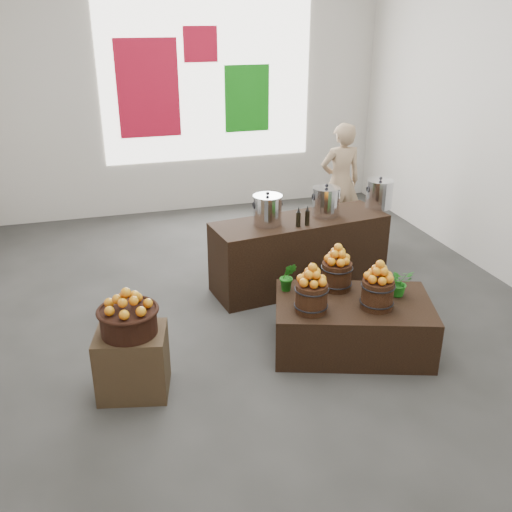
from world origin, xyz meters
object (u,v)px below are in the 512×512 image
object	(u,v)px
crate	(133,362)
stock_pot_center	(326,202)
display_table	(352,324)
shopper	(340,182)
counter	(299,253)
stock_pot_left	(267,211)
wicker_basket	(129,321)
stock_pot_right	(379,194)

from	to	relation	value
crate	stock_pot_center	distance (m)	2.88
display_table	shopper	world-z (taller)	shopper
counter	stock_pot_center	distance (m)	0.65
display_table	counter	distance (m)	1.41
display_table	stock_pot_center	xyz separation A→B (m)	(0.31, 1.44, 0.72)
counter	shopper	bearing A→B (deg)	42.77
counter	stock_pot_left	size ratio (longest dim) A/B	6.47
stock_pot_left	crate	bearing A→B (deg)	-138.30
wicker_basket	display_table	bearing A→B (deg)	2.74
shopper	stock_pot_right	bearing A→B (deg)	88.35
stock_pot_center	shopper	bearing A→B (deg)	58.97
stock_pot_left	stock_pot_right	xyz separation A→B (m)	(1.44, 0.19, 0.00)
display_table	stock_pot_right	bearing A→B (deg)	75.05
stock_pot_center	shopper	distance (m)	1.46
crate	display_table	xyz separation A→B (m)	(2.03, 0.10, -0.04)
crate	shopper	world-z (taller)	shopper
shopper	display_table	bearing A→B (deg)	68.32
wicker_basket	stock_pot_left	world-z (taller)	stock_pot_left
display_table	counter	size ratio (longest dim) A/B	0.72
stock_pot_center	crate	bearing A→B (deg)	-146.63
stock_pot_center	stock_pot_left	bearing A→B (deg)	-172.36
display_table	stock_pot_center	world-z (taller)	stock_pot_center
counter	wicker_basket	bearing A→B (deg)	-151.14
wicker_basket	crate	bearing A→B (deg)	0.00
display_table	stock_pot_left	world-z (taller)	stock_pot_left
wicker_basket	display_table	size ratio (longest dim) A/B	0.32
stock_pot_center	stock_pot_right	distance (m)	0.72
wicker_basket	shopper	world-z (taller)	shopper
stock_pot_right	shopper	bearing A→B (deg)	88.60
stock_pot_right	shopper	size ratio (longest dim) A/B	0.19
stock_pot_center	stock_pot_right	bearing A→B (deg)	7.64
crate	counter	distance (m)	2.52
wicker_basket	stock_pot_right	bearing A→B (deg)	28.16
crate	stock_pot_center	xyz separation A→B (m)	(2.34, 1.54, 0.69)
counter	stock_pot_right	world-z (taller)	stock_pot_right
crate	stock_pot_left	world-z (taller)	stock_pot_left
wicker_basket	stock_pot_right	xyz separation A→B (m)	(3.06, 1.64, 0.30)
wicker_basket	shopper	bearing A→B (deg)	42.03
stock_pot_left	shopper	distance (m)	1.99
wicker_basket	stock_pot_left	bearing A→B (deg)	41.70
crate	stock_pot_right	bearing A→B (deg)	28.16
stock_pot_left	stock_pot_right	size ratio (longest dim) A/B	1.00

